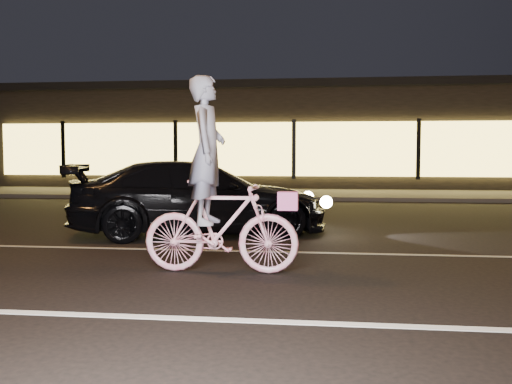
# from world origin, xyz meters

# --- Properties ---
(ground) EXTENTS (90.00, 90.00, 0.00)m
(ground) POSITION_xyz_m (0.00, 0.00, 0.00)
(ground) COLOR black
(ground) RESTS_ON ground
(lane_stripe_near) EXTENTS (60.00, 0.12, 0.01)m
(lane_stripe_near) POSITION_xyz_m (0.00, -1.50, 0.00)
(lane_stripe_near) COLOR silver
(lane_stripe_near) RESTS_ON ground
(lane_stripe_far) EXTENTS (60.00, 0.10, 0.01)m
(lane_stripe_far) POSITION_xyz_m (0.00, 2.00, 0.00)
(lane_stripe_far) COLOR gray
(lane_stripe_far) RESTS_ON ground
(sidewalk) EXTENTS (30.00, 4.00, 0.12)m
(sidewalk) POSITION_xyz_m (0.00, 13.00, 0.06)
(sidewalk) COLOR #383533
(sidewalk) RESTS_ON ground
(storefront) EXTENTS (25.40, 8.42, 4.20)m
(storefront) POSITION_xyz_m (0.00, 18.97, 2.15)
(storefront) COLOR black
(storefront) RESTS_ON ground
(cyclist) EXTENTS (1.92, 0.66, 2.41)m
(cyclist) POSITION_xyz_m (-0.12, 0.46, 0.86)
(cyclist) COLOR #FF5486
(cyclist) RESTS_ON ground
(sedan) EXTENTS (4.92, 3.12, 1.33)m
(sedan) POSITION_xyz_m (-1.06, 3.63, 0.66)
(sedan) COLOR black
(sedan) RESTS_ON ground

